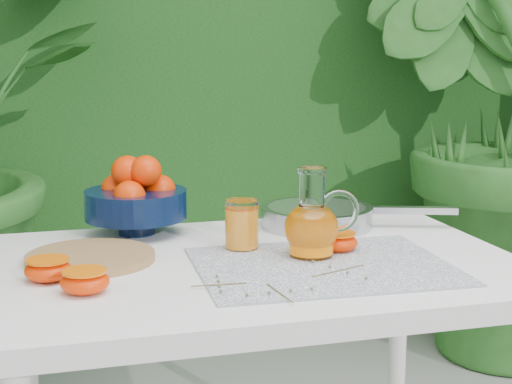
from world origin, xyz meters
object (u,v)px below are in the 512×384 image
object	(u,v)px
white_table	(259,300)
saute_pan	(318,215)
fruit_bowl	(136,198)
cutting_board	(91,257)
juice_pitcher	(312,226)

from	to	relation	value
white_table	saute_pan	distance (m)	0.33
white_table	fruit_bowl	xyz separation A→B (m)	(-0.20, 0.28, 0.16)
white_table	saute_pan	xyz separation A→B (m)	(0.21, 0.24, 0.11)
white_table	fruit_bowl	world-z (taller)	fruit_bowl
white_table	cutting_board	bearing A→B (deg)	166.84
fruit_bowl	juice_pitcher	world-z (taller)	juice_pitcher
cutting_board	fruit_bowl	xyz separation A→B (m)	(0.11, 0.20, 0.07)
saute_pan	white_table	bearing A→B (deg)	-131.50
saute_pan	cutting_board	bearing A→B (deg)	-162.87
cutting_board	saute_pan	bearing A→B (deg)	17.13
cutting_board	fruit_bowl	world-z (taller)	fruit_bowl
cutting_board	white_table	bearing A→B (deg)	-13.16
juice_pitcher	saute_pan	bearing A→B (deg)	67.48
fruit_bowl	juice_pitcher	distance (m)	0.42
fruit_bowl	saute_pan	distance (m)	0.42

